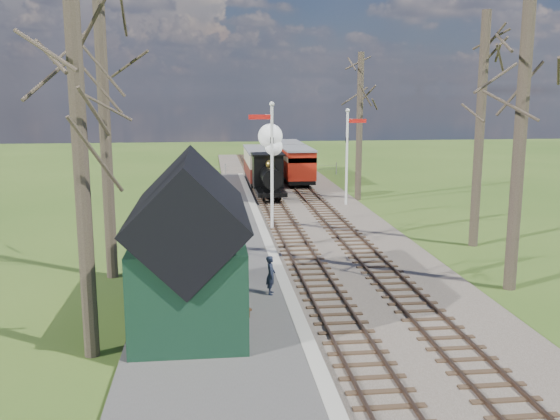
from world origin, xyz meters
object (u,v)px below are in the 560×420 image
Objects in this scene: sign_board at (244,273)px; semaphore_far at (348,150)px; bench at (229,299)px; semaphore_near at (271,157)px; red_carriage_a at (297,165)px; red_carriage_b at (288,157)px; person at (271,275)px; station_shed at (190,248)px; coach at (261,164)px; locomotive at (269,167)px.

semaphore_far is at bearing 65.67° from sign_board.
bench is (-0.58, -2.31, -0.09)m from sign_board.
semaphore_near is 14.97m from red_carriage_a.
red_carriage_b is 30.44m from person.
station_shed is 6.07× the size of sign_board.
semaphore_near reaches higher than sign_board.
red_carriage_b reaches higher than bench.
red_carriage_b is 29.85m from sign_board.
coach is at bearing 117.54° from semaphore_far.
sign_board is 1.11m from person.
red_carriage_a is (2.61, 6.11, -0.63)m from locomotive.
station_shed reaches higher than red_carriage_a.
semaphore_near is at bearing -130.60° from semaphore_far.
locomotive is 6.09m from coach.
semaphore_far is 14.17m from red_carriage_b.
red_carriage_a is at bearing 77.54° from bench.
person is (-4.39, -24.62, -0.66)m from red_carriage_a.
semaphore_far is at bearing 49.40° from semaphore_near.
red_carriage_a is at bearing 101.88° from semaphore_far.
station_shed is 1.01× the size of semaphore_near.
locomotive is at bearing 2.06° from person.
semaphore_near is at bearing -99.59° from red_carriage_b.
red_carriage_b is 3.99× the size of person.
semaphore_far reaches higher than bench.
coach is at bearing 80.75° from station_shed.
red_carriage_a is (2.60, 0.05, -0.06)m from coach.
semaphore_near reaches higher than bench.
sign_board is at bearing 56.56° from station_shed.
station_shed is 3.43m from sign_board.
coach is 4.49× the size of bench.
semaphore_near reaches higher than person.
locomotive is (-4.39, 2.32, -1.22)m from semaphore_far.
bench is 1.29× the size of person.
semaphore_near is at bearing 1.83° from person.
red_carriage_a is (6.90, 26.43, -0.77)m from station_shed.
station_shed reaches higher than coach.
locomotive is (4.29, 20.32, -0.14)m from station_shed.
station_shed is 27.33m from red_carriage_a.
semaphore_near reaches higher than semaphore_far.
semaphore_far reaches higher than coach.
locomotive reaches higher than red_carriage_a.
semaphore_near reaches higher than station_shed.
bench is at bearing -101.63° from semaphore_near.
semaphore_near is 10.05m from sign_board.
semaphore_far is 17.50m from person.
station_shed is 12.58m from semaphore_near.
semaphore_far is at bearing -82.74° from red_carriage_b.
sign_board is (-6.98, -15.45, -2.63)m from semaphore_far.
red_carriage_a is at bearing -2.57° from person.
locomotive reaches higher than person.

